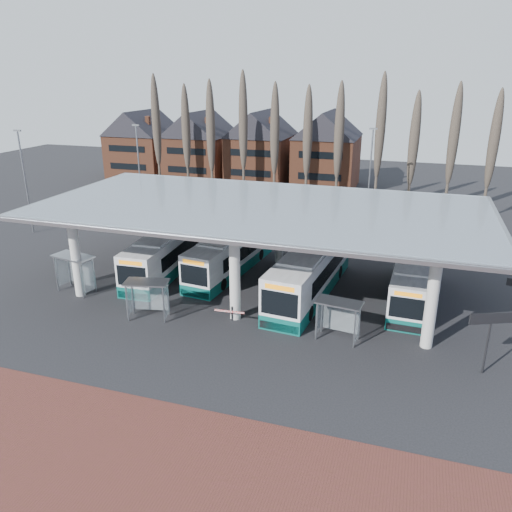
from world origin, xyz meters
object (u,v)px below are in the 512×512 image
(shelter_0, at_px, (76,265))
(shelter_2, at_px, (339,311))
(bus_2, at_px, (311,272))
(bus_0, at_px, (168,252))
(bus_1, at_px, (231,253))
(bus_3, at_px, (412,279))
(shelter_1, at_px, (148,291))

(shelter_0, bearing_deg, shelter_2, 7.50)
(bus_2, bearing_deg, bus_0, -179.44)
(bus_1, height_order, bus_3, bus_1)
(bus_1, bearing_deg, bus_2, -12.68)
(bus_1, bearing_deg, bus_0, -157.95)
(shelter_1, xyz_separation_m, shelter_2, (12.33, 0.95, -0.07))
(bus_0, height_order, bus_2, bus_2)
(bus_0, relative_size, bus_2, 0.93)
(bus_1, xyz_separation_m, shelter_0, (-9.46, -7.19, 0.52))
(bus_3, distance_m, shelter_2, 8.52)
(bus_1, relative_size, shelter_1, 3.88)
(bus_0, height_order, shelter_2, bus_0)
(bus_1, xyz_separation_m, shelter_2, (10.03, -8.44, 0.31))
(shelter_0, bearing_deg, shelter_1, -5.96)
(bus_0, xyz_separation_m, bus_1, (4.96, 1.41, -0.04))
(shelter_0, height_order, shelter_2, shelter_0)
(bus_1, xyz_separation_m, shelter_1, (-2.30, -9.39, 0.38))
(shelter_0, bearing_deg, bus_2, 27.37)
(bus_1, height_order, shelter_0, bus_1)
(bus_3, xyz_separation_m, shelter_2, (-4.03, -7.49, 0.38))
(bus_0, distance_m, shelter_2, 16.56)
(bus_2, relative_size, bus_3, 1.17)
(shelter_1, bearing_deg, bus_0, 95.94)
(bus_1, distance_m, shelter_0, 11.89)
(shelter_0, relative_size, shelter_1, 1.07)
(bus_0, bearing_deg, shelter_0, -130.65)
(bus_0, distance_m, bus_3, 19.03)
(bus_0, bearing_deg, bus_3, -1.38)
(shelter_1, bearing_deg, bus_2, 24.35)
(bus_3, relative_size, shelter_1, 3.66)
(shelter_1, bearing_deg, shelter_2, -8.08)
(bus_1, xyz_separation_m, bus_2, (7.03, -2.40, 0.16))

